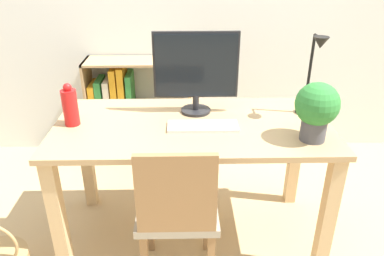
{
  "coord_description": "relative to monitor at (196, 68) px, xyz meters",
  "views": [
    {
      "loc": [
        -0.04,
        -1.82,
        1.62
      ],
      "look_at": [
        0.0,
        0.1,
        0.68
      ],
      "focal_mm": 35.0,
      "sensor_mm": 36.0,
      "label": 1
    }
  ],
  "objects": [
    {
      "name": "desk",
      "position": [
        -0.02,
        -0.16,
        -0.39
      ],
      "size": [
        1.49,
        0.74,
        0.75
      ],
      "color": "tan",
      "rests_on": "ground_plane"
    },
    {
      "name": "desk_lamp",
      "position": [
        0.62,
        -0.08,
        0.02
      ],
      "size": [
        0.1,
        0.19,
        0.46
      ],
      "color": "black",
      "rests_on": "desk"
    },
    {
      "name": "ground_plane",
      "position": [
        -0.02,
        -0.16,
        -1.01
      ],
      "size": [
        10.0,
        10.0,
        0.0
      ],
      "primitive_type": "plane",
      "color": "tan"
    },
    {
      "name": "potted_plant",
      "position": [
        0.57,
        -0.36,
        -0.09
      ],
      "size": [
        0.21,
        0.21,
        0.3
      ],
      "color": "#4C4C51",
      "rests_on": "desk"
    },
    {
      "name": "vase",
      "position": [
        -0.67,
        -0.16,
        -0.15
      ],
      "size": [
        0.08,
        0.08,
        0.23
      ],
      "color": "red",
      "rests_on": "desk"
    },
    {
      "name": "chair",
      "position": [
        -0.11,
        -0.53,
        -0.55
      ],
      "size": [
        0.4,
        0.4,
        0.85
      ],
      "rotation": [
        0.0,
        0.0,
        0.17
      ],
      "color": "#9E937F",
      "rests_on": "ground_plane"
    },
    {
      "name": "keyboard",
      "position": [
        0.03,
        -0.21,
        -0.25
      ],
      "size": [
        0.37,
        0.13,
        0.02
      ],
      "color": "silver",
      "rests_on": "desk"
    },
    {
      "name": "bookshelf",
      "position": [
        -0.56,
        0.82,
        -0.6
      ],
      "size": [
        0.82,
        0.28,
        0.83
      ],
      "color": "tan",
      "rests_on": "ground_plane"
    },
    {
      "name": "monitor",
      "position": [
        0.0,
        0.0,
        0.0
      ],
      "size": [
        0.47,
        0.17,
        0.46
      ],
      "color": "#232326",
      "rests_on": "desk"
    }
  ]
}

